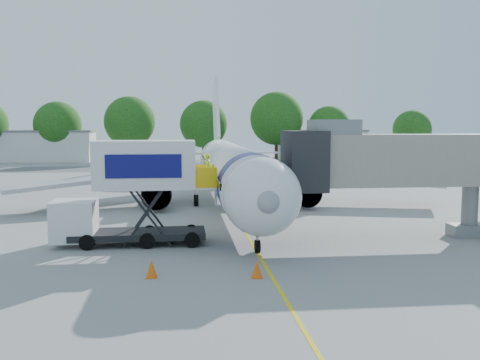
{
  "coord_description": "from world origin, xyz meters",
  "views": [
    {
      "loc": [
        -3.73,
        -35.27,
        6.36
      ],
      "look_at": [
        -0.41,
        -5.35,
        3.2
      ],
      "focal_mm": 40.0,
      "sensor_mm": 36.0,
      "label": 1
    }
  ],
  "objects": [
    {
      "name": "ground",
      "position": [
        0.0,
        0.0,
        0.0
      ],
      "size": [
        160.0,
        160.0,
        0.0
      ],
      "primitive_type": "plane",
      "color": "gray",
      "rests_on": "ground"
    },
    {
      "name": "guidance_line",
      "position": [
        0.0,
        0.0,
        0.01
      ],
      "size": [
        0.15,
        70.0,
        0.01
      ],
      "primitive_type": "cube",
      "color": "yellow",
      "rests_on": "ground"
    },
    {
      "name": "taxiway_strip",
      "position": [
        0.0,
        42.0,
        0.0
      ],
      "size": [
        120.0,
        10.0,
        0.01
      ],
      "primitive_type": "cube",
      "color": "#59595B",
      "rests_on": "ground"
    },
    {
      "name": "aircraft",
      "position": [
        0.0,
        4.12,
        2.95
      ],
      "size": [
        34.17,
        37.73,
        11.35
      ],
      "color": "white",
      "rests_on": "ground"
    },
    {
      "name": "jet_bridge",
      "position": [
        7.99,
        -7.0,
        4.34
      ],
      "size": [
        13.9,
        3.2,
        6.6
      ],
      "color": "#9F9888",
      "rests_on": "ground"
    },
    {
      "name": "catering_hiloader",
      "position": [
        -6.27,
        -7.0,
        2.76
      ],
      "size": [
        8.5,
        2.44,
        5.5
      ],
      "color": "black",
      "rests_on": "ground"
    },
    {
      "name": "ground_tug",
      "position": [
        2.2,
        -16.63,
        0.76
      ],
      "size": [
        4.06,
        2.99,
        1.46
      ],
      "rotation": [
        0.0,
        0.0,
        0.35
      ],
      "color": "silver",
      "rests_on": "ground"
    },
    {
      "name": "safety_cone_a",
      "position": [
        -0.65,
        -13.83,
        0.36
      ],
      "size": [
        0.47,
        0.47,
        0.74
      ],
      "color": "#EE590C",
      "rests_on": "ground"
    },
    {
      "name": "safety_cone_b",
      "position": [
        -5.0,
        -13.33,
        0.37
      ],
      "size": [
        0.48,
        0.48,
        0.77
      ],
      "color": "#EE590C",
      "rests_on": "ground"
    },
    {
      "name": "outbuilding_left",
      "position": [
        -28.0,
        60.0,
        2.66
      ],
      "size": [
        18.4,
        8.4,
        5.3
      ],
      "color": "silver",
      "rests_on": "ground"
    },
    {
      "name": "outbuilding_right",
      "position": [
        22.0,
        62.0,
        2.66
      ],
      "size": [
        16.4,
        7.4,
        5.3
      ],
      "color": "silver",
      "rests_on": "ground"
    },
    {
      "name": "tree_b",
      "position": [
        -24.52,
        58.82,
        6.17
      ],
      "size": [
        7.98,
        7.98,
        10.17
      ],
      "color": "#382314",
      "rests_on": "ground"
    },
    {
      "name": "tree_c",
      "position": [
        -12.4,
        58.11,
        6.73
      ],
      "size": [
        8.69,
        8.69,
        11.08
      ],
      "color": "#382314",
      "rests_on": "ground"
    },
    {
      "name": "tree_d",
      "position": [
        0.22,
        57.59,
        6.34
      ],
      "size": [
        8.19,
        8.19,
        10.44
      ],
      "color": "#382314",
      "rests_on": "ground"
    },
    {
      "name": "tree_e",
      "position": [
        13.23,
        58.82,
        7.32
      ],
      "size": [
        9.45,
        9.45,
        12.05
      ],
      "color": "#382314",
      "rests_on": "ground"
    },
    {
      "name": "tree_f",
      "position": [
        22.64,
        58.11,
        5.82
      ],
      "size": [
        7.52,
        7.52,
        9.59
      ],
      "color": "#382314",
      "rests_on": "ground"
    },
    {
      "name": "tree_g",
      "position": [
        38.31,
        58.59,
        5.39
      ],
      "size": [
        6.97,
        6.97,
        8.89
      ],
      "color": "#382314",
      "rests_on": "ground"
    }
  ]
}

